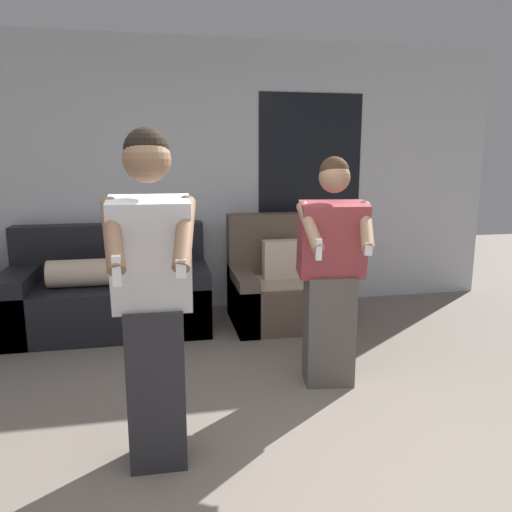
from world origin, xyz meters
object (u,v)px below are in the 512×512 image
(person_left, at_px, (153,300))
(armchair, at_px, (282,288))
(couch, at_px, (110,294))
(person_right, at_px, (331,275))

(person_left, bearing_deg, armchair, 60.50)
(couch, relative_size, person_left, 1.05)
(couch, distance_m, armchair, 1.61)
(armchair, xyz_separation_m, person_right, (-0.00, -1.36, 0.45))
(person_right, bearing_deg, person_left, -148.47)
(couch, xyz_separation_m, person_right, (1.60, -1.50, 0.46))
(couch, height_order, armchair, armchair)
(armchair, bearing_deg, person_left, -119.50)
(person_left, bearing_deg, person_right, 31.53)
(armchair, relative_size, person_left, 0.60)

